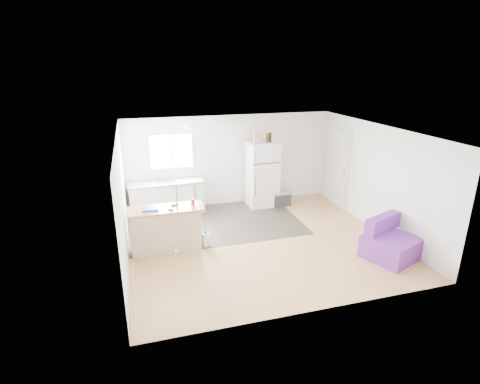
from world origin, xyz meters
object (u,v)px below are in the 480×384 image
at_px(cardboard_box, 257,137).
at_px(purple_seat, 389,244).
at_px(kitchen_cabinets, 167,197).
at_px(refrigerator, 262,174).
at_px(cooler, 280,198).
at_px(peninsula, 166,229).
at_px(blue_tray, 150,209).
at_px(bottle_left, 267,138).
at_px(red_cup, 193,202).
at_px(mop, 177,243).
at_px(bottle_right, 270,137).
at_px(cleaner_jug, 206,239).

bearing_deg(cardboard_box, purple_seat, -64.55).
height_order(kitchen_cabinets, refrigerator, refrigerator).
xyz_separation_m(cooler, cardboard_box, (-0.63, 0.14, 1.68)).
distance_m(peninsula, refrigerator, 3.38).
height_order(refrigerator, blue_tray, refrigerator).
distance_m(refrigerator, cardboard_box, 1.03).
relative_size(kitchen_cabinets, refrigerator, 1.11).
xyz_separation_m(refrigerator, bottle_left, (0.09, -0.12, 0.99)).
xyz_separation_m(kitchen_cabinets, blue_tray, (-0.49, -2.04, 0.51)).
xyz_separation_m(peninsula, red_cup, (0.58, 0.05, 0.52)).
bearing_deg(mop, refrigerator, 54.30).
bearing_deg(bottle_right, cleaner_jug, -137.51).
xyz_separation_m(peninsula, mop, (0.19, -0.19, -0.24)).
height_order(blue_tray, bottle_right, bottle_right).
bearing_deg(blue_tray, bottle_left, 30.79).
relative_size(kitchen_cabinets, bottle_left, 7.67).
bearing_deg(bottle_right, kitchen_cabinets, 177.29).
height_order(cooler, purple_seat, purple_seat).
relative_size(cooler, purple_seat, 0.46).
bearing_deg(cleaner_jug, purple_seat, -47.08).
bearing_deg(bottle_right, cooler, -23.56).
xyz_separation_m(red_cup, cardboard_box, (2.01, 1.86, 0.89)).
distance_m(red_cup, blue_tray, 0.86).
distance_m(cardboard_box, bottle_left, 0.26).
xyz_separation_m(peninsula, refrigerator, (2.74, 1.94, 0.40)).
relative_size(peninsula, bottle_left, 6.04).
bearing_deg(bottle_right, mop, -142.69).
distance_m(purple_seat, cleaner_jug, 3.71).
bearing_deg(bottle_right, bottle_left, -146.10).
relative_size(blue_tray, bottle_right, 1.20).
distance_m(refrigerator, red_cup, 2.87).
bearing_deg(refrigerator, bottle_left, -55.66).
height_order(refrigerator, cleaner_jug, refrigerator).
bearing_deg(mop, bottle_left, 51.77).
height_order(kitchen_cabinets, cleaner_jug, kitchen_cabinets).
relative_size(kitchen_cabinets, purple_seat, 1.62).
xyz_separation_m(cleaner_jug, bottle_right, (2.13, 1.95, 1.70)).
bearing_deg(cooler, cleaner_jug, -146.75).
xyz_separation_m(cleaner_jug, bottle_left, (2.02, 1.88, 1.70)).
distance_m(purple_seat, bottle_left, 3.94).
bearing_deg(blue_tray, bottle_right, 30.90).
bearing_deg(cardboard_box, peninsula, -143.53).
height_order(peninsula, bottle_left, bottle_left).
xyz_separation_m(kitchen_cabinets, bottle_left, (2.61, -0.20, 1.42)).
distance_m(purple_seat, red_cup, 4.01).
relative_size(peninsula, cooler, 2.79).
height_order(blue_tray, bottle_left, bottle_left).
relative_size(cooler, bottle_left, 2.17).
distance_m(refrigerator, bottle_left, 1.00).
xyz_separation_m(purple_seat, cleaner_jug, (-3.41, 1.45, -0.13)).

